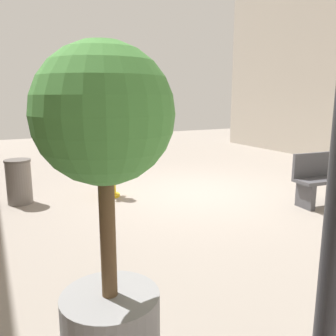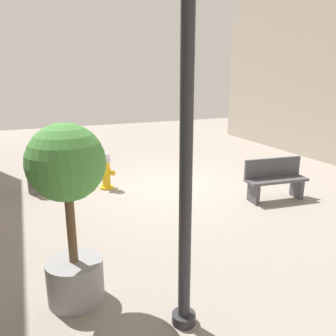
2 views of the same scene
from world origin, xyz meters
name	(u,v)px [view 1 (image 1 of 2)]	position (x,y,z in m)	size (l,w,h in m)	color
ground_plane	(195,193)	(0.00, 0.00, 0.00)	(23.40, 23.40, 0.00)	gray
fire_hydrant	(110,173)	(1.59, -0.57, 0.47)	(0.40, 0.40, 0.94)	gold
bench_near	(329,178)	(-1.82, 1.70, 0.48)	(1.48, 0.58, 0.95)	#4C4C51
planter_tree	(106,177)	(2.98, 3.72, 1.42)	(0.92, 0.92, 2.30)	gray
trash_bin	(19,182)	(3.23, -0.90, 0.41)	(0.47, 0.47, 0.82)	slate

